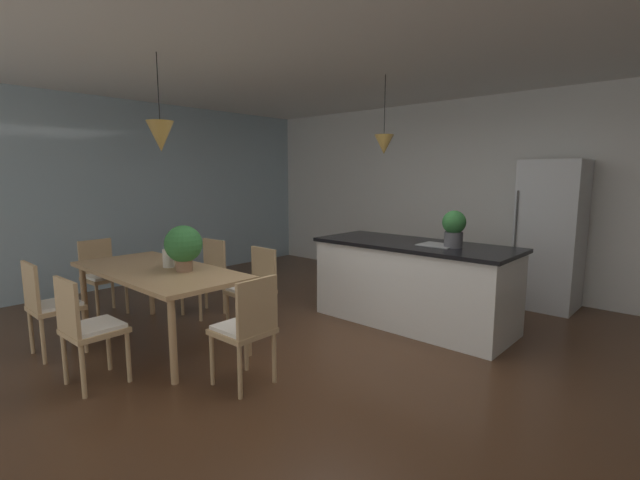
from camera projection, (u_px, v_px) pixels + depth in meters
The scene contains 18 objects.
ground_plane at pixel (341, 357), 4.00m from camera, with size 10.00×8.40×0.04m, color #4C301E.
ceiling_slab at pixel (343, 35), 3.59m from camera, with size 10.00×8.40×0.12m, color white.
wall_back_kitchen at pixel (489, 195), 6.19m from camera, with size 10.00×0.12×2.70m, color white.
window_wall_left_glazing at pixel (130, 194), 6.50m from camera, with size 0.06×8.40×2.70m, color #9EB7C6.
dining_table at pixel (158, 275), 4.23m from camera, with size 1.95×0.89×0.73m.
chair_far_right at pixel (254, 287), 4.56m from camera, with size 0.41×0.41×0.87m.
chair_near_right at pixel (87, 327), 3.36m from camera, with size 0.41×0.41×0.87m.
chair_far_left at pixel (206, 274), 5.15m from camera, with size 0.43×0.43×0.87m.
chair_kitchen_end at pixel (247, 327), 3.36m from camera, with size 0.41×0.41×0.87m.
chair_near_left at pixel (49, 304), 3.95m from camera, with size 0.40×0.40×0.87m.
chair_window_end at pixel (102, 274), 5.15m from camera, with size 0.42×0.42×0.87m.
kitchen_island at pixel (413, 282), 4.80m from camera, with size 2.15×0.89×0.91m.
refrigerator at pixel (550, 235), 5.34m from camera, with size 0.68×0.67×1.80m.
pendant_over_table at pixel (161, 136), 3.98m from camera, with size 0.24×0.24×0.87m.
pendant_over_island_main at pixel (384, 144), 4.86m from camera, with size 0.21×0.21×0.85m.
potted_plant_on_island at pixel (454, 227), 4.41m from camera, with size 0.24×0.24×0.37m.
potted_plant_on_table at pixel (184, 245), 4.08m from camera, with size 0.35×0.35×0.43m.
vase_on_dining_table at pixel (168, 258), 4.28m from camera, with size 0.11×0.11×0.18m.
Camera 1 is at (2.42, -2.94, 1.62)m, focal length 24.70 mm.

